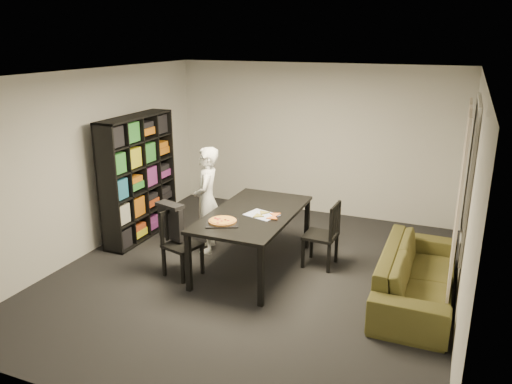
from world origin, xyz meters
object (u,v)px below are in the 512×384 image
at_px(pepperoni_pizza, 223,221).
at_px(sofa, 417,275).
at_px(chair_left, 178,238).
at_px(dining_table, 253,217).
at_px(person, 207,200).
at_px(chair_right, 327,231).
at_px(baking_tray, 222,223).
at_px(bookshelf, 139,178).

distance_m(pepperoni_pizza, sofa, 2.44).
distance_m(chair_left, sofa, 3.03).
bearing_deg(dining_table, person, 161.40).
bearing_deg(chair_left, dining_table, -41.77).
height_order(chair_right, pepperoni_pizza, chair_right).
height_order(dining_table, chair_right, chair_right).
xyz_separation_m(baking_tray, pepperoni_pizza, (-0.01, 0.02, 0.02)).
height_order(chair_left, pepperoni_pizza, chair_left).
bearing_deg(person, sofa, 63.86).
distance_m(chair_left, person, 0.86).
bearing_deg(chair_left, chair_right, -45.63).
relative_size(person, baking_tray, 3.87).
distance_m(chair_right, person, 1.77).
distance_m(chair_right, sofa, 1.32).
bearing_deg(person, bookshelf, -114.45).
relative_size(dining_table, baking_tray, 4.79).
bearing_deg(sofa, person, 84.07).
relative_size(bookshelf, sofa, 0.90).
bearing_deg(chair_left, sofa, -64.44).
bearing_deg(sofa, chair_left, 99.72).
xyz_separation_m(dining_table, sofa, (2.13, -0.03, -0.42)).
xyz_separation_m(chair_right, person, (-1.74, -0.13, 0.26)).
relative_size(chair_right, pepperoni_pizza, 2.60).
bearing_deg(dining_table, pepperoni_pizza, -111.48).
xyz_separation_m(dining_table, baking_tray, (-0.19, -0.53, 0.08)).
distance_m(bookshelf, sofa, 4.27).
xyz_separation_m(dining_table, pepperoni_pizza, (-0.20, -0.51, 0.10)).
xyz_separation_m(bookshelf, chair_right, (2.97, 0.04, -0.43)).
relative_size(person, pepperoni_pizza, 4.42).
bearing_deg(chair_left, baking_tray, -73.65).
bearing_deg(baking_tray, person, 128.63).
bearing_deg(pepperoni_pizza, chair_left, -177.37).
xyz_separation_m(pepperoni_pizza, sofa, (2.33, 0.48, -0.52)).
relative_size(bookshelf, dining_table, 0.99).
bearing_deg(pepperoni_pizza, bookshelf, 154.70).
relative_size(dining_table, chair_right, 2.11).
relative_size(baking_tray, pepperoni_pizza, 1.14).
xyz_separation_m(bookshelf, person, (1.22, -0.09, -0.18)).
distance_m(dining_table, baking_tray, 0.57).
height_order(chair_left, baking_tray, chair_left).
bearing_deg(bookshelf, person, -4.25).
bearing_deg(sofa, bookshelf, 84.56).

